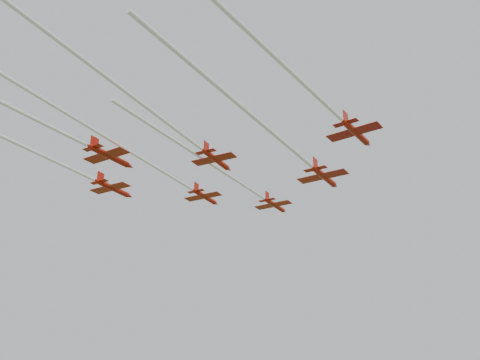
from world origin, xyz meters
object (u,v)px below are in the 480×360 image
at_px(jet_row2_left, 153,166).
at_px(jet_row3_mid, 163,120).
at_px(jet_row3_right, 302,82).
at_px(jet_lead, 241,184).
at_px(jet_row3_left, 74,170).
at_px(jet_row2_right, 290,147).
at_px(jet_row4_left, 41,122).

relative_size(jet_row2_left, jet_row3_mid, 1.07).
distance_m(jet_row2_left, jet_row3_right, 35.17).
xyz_separation_m(jet_lead, jet_row3_right, (21.82, -27.42, 0.51)).
xyz_separation_m(jet_row3_left, jet_row3_mid, (25.49, -9.70, -0.52)).
bearing_deg(jet_row3_right, jet_row2_left, 167.19).
height_order(jet_row2_right, jet_row3_left, jet_row3_left).
height_order(jet_row2_left, jet_row2_right, jet_row2_left).
xyz_separation_m(jet_row2_right, jet_row3_mid, (-13.95, -15.97, 0.40)).
height_order(jet_lead, jet_row2_right, jet_lead).
xyz_separation_m(jet_row3_mid, jet_row4_left, (-14.99, -8.86, -1.25)).
bearing_deg(jet_row2_left, jet_row4_left, -97.72).
xyz_separation_m(jet_row3_right, jet_row4_left, (-36.60, -9.07, -1.83)).
bearing_deg(jet_row3_left, jet_lead, 39.80).
bearing_deg(jet_row3_right, jet_row2_right, 125.49).
distance_m(jet_row3_left, jet_row3_right, 48.04).
bearing_deg(jet_row4_left, jet_row3_left, 126.32).
distance_m(jet_row3_left, jet_row3_mid, 27.28).
height_order(jet_lead, jet_row4_left, jet_lead).
height_order(jet_row2_right, jet_row3_mid, jet_row3_mid).
distance_m(jet_row3_right, jet_row4_left, 37.75).
distance_m(jet_row2_right, jet_row3_mid, 21.21).
relative_size(jet_lead, jet_row2_right, 0.93).
distance_m(jet_lead, jet_row4_left, 39.39).
bearing_deg(jet_row2_right, jet_row4_left, -133.45).
bearing_deg(jet_row3_mid, jet_row4_left, -147.48).
distance_m(jet_lead, jet_row3_mid, 27.62).
bearing_deg(jet_row3_mid, jet_row2_right, 50.81).
xyz_separation_m(jet_row3_left, jet_row3_right, (47.10, -9.49, 0.07)).
relative_size(jet_row3_right, jet_row4_left, 1.17).
bearing_deg(jet_row2_left, jet_row3_mid, -48.70).
bearing_deg(jet_lead, jet_row2_left, -122.20).
distance_m(jet_row3_mid, jet_row3_right, 21.61).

